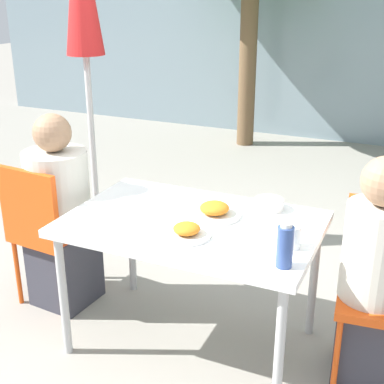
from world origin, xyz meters
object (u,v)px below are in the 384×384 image
at_px(drinking_cup, 291,237).
at_px(chair_left, 45,225).
at_px(person_left, 60,218).
at_px(person_right, 373,279).
at_px(salad_bowl, 269,204).
at_px(chair_right, 384,278).
at_px(bottle, 285,246).
at_px(closed_umbrella, 83,8).

bearing_deg(drinking_cup, chair_left, 176.68).
xyz_separation_m(person_left, person_right, (1.74, 0.01, 0.01)).
xyz_separation_m(person_left, drinking_cup, (1.39, -0.16, 0.23)).
bearing_deg(person_left, salad_bowl, 15.47).
xyz_separation_m(chair_right, salad_bowl, (-0.61, 0.12, 0.23)).
xyz_separation_m(bottle, drinking_cup, (-0.02, 0.18, -0.04)).
relative_size(closed_umbrella, bottle, 11.95).
relative_size(bottle, salad_bowl, 1.29).
bearing_deg(closed_umbrella, drinking_cup, -29.44).
bearing_deg(salad_bowl, person_right, -19.91).
relative_size(chair_left, person_left, 0.76).
bearing_deg(person_left, person_right, 5.36).
height_order(bottle, drinking_cup, bottle).
xyz_separation_m(person_left, closed_umbrella, (-0.30, 0.79, 1.12)).
xyz_separation_m(chair_left, salad_bowl, (1.23, 0.30, 0.23)).
xyz_separation_m(chair_left, bottle, (1.46, -0.27, 0.30)).
xyz_separation_m(chair_right, drinking_cup, (-0.40, -0.26, 0.25)).
bearing_deg(closed_umbrella, chair_right, -18.40).
height_order(chair_right, person_right, person_right).
height_order(person_right, closed_umbrella, closed_umbrella).
distance_m(bottle, drinking_cup, 0.19).
bearing_deg(closed_umbrella, chair_left, -74.53).
xyz_separation_m(person_left, bottle, (1.40, -0.34, 0.27)).
height_order(bottle, salad_bowl, bottle).
bearing_deg(chair_right, drinking_cup, 27.29).
relative_size(person_left, bottle, 5.88).
bearing_deg(person_right, chair_right, -122.02).
height_order(person_left, person_right, person_left).
relative_size(person_right, bottle, 5.77).
height_order(chair_left, person_left, person_left).
relative_size(person_left, person_right, 1.02).
height_order(chair_left, chair_right, same).
distance_m(person_left, closed_umbrella, 1.40).
xyz_separation_m(person_left, chair_right, (1.78, 0.10, -0.02)).
height_order(person_left, drinking_cup, person_left).
distance_m(closed_umbrella, drinking_cup, 2.13).
relative_size(chair_right, person_right, 0.77).
distance_m(chair_left, salad_bowl, 1.29).
height_order(closed_umbrella, bottle, closed_umbrella).
distance_m(closed_umbrella, bottle, 2.21).
bearing_deg(chair_right, bottle, 43.57).
relative_size(chair_right, closed_umbrella, 0.37).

